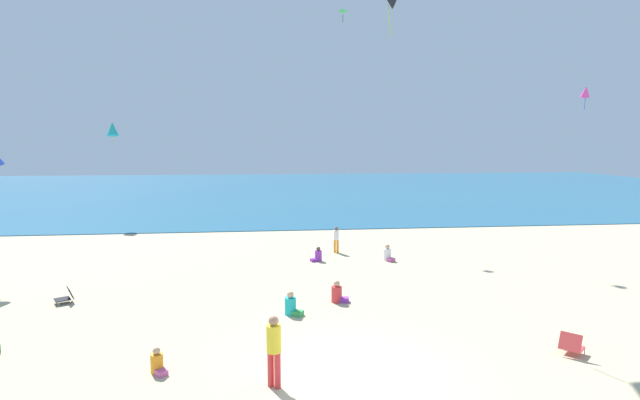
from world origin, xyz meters
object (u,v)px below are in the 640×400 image
Objects in this scene: person_6 at (336,238)px; beach_chair_far_left at (571,345)px; kite_magenta at (586,92)px; person_1 at (291,306)px; person_2 at (274,346)px; person_4 at (158,363)px; kite_green at (343,11)px; person_0 at (388,255)px; person_5 at (318,256)px; kite_teal at (112,129)px; person_3 at (338,294)px; beach_chair_far_right at (66,296)px.

beach_chair_far_left is at bearing -146.45° from person_6.
beach_chair_far_left is 14.12m from kite_magenta.
person_1 is at bearing 108.79° from beach_chair_far_left.
person_4 is at bearing -74.78° from person_2.
person_0 is at bearing -83.36° from kite_green.
person_2 is 2.65× the size of person_4.
kite_magenta is (8.87, -1.49, 7.82)m from person_0.
kite_green reaches higher than beach_chair_far_left.
person_5 reaches higher than person_4.
beach_chair_far_left is at bearing -124.20° from kite_magenta.
kite_teal is at bearing 149.58° from kite_magenta.
person_2 is at bearing -103.61° from person_3.
kite_magenta is at bearing 153.55° from person_5.
person_0 is at bearing 58.81° from beach_chair_far_left.
beach_chair_far_right is 0.98× the size of person_1.
person_2 is (7.36, -7.03, 0.76)m from beach_chair_far_right.
person_3 is 7.27m from person_4.
kite_magenta reaches higher than person_2.
person_6 is at bearing 90.32° from person_3.
beach_chair_far_left is 0.47× the size of person_2.
person_2 is 1.14× the size of kite_teal.
kite_green is at bearing 134.87° from kite_magenta.
person_5 is 0.47× the size of kite_teal.
kite_teal reaches higher than beach_chair_far_left.
person_1 is at bearing -138.69° from person_3.
person_1 is at bearing -62.59° from person_0.
kite_teal is at bearing -63.48° from person_5.
kite_green is (2.47, 8.16, 13.74)m from person_5.
beach_chair_far_left is 1.25× the size of person_4.
person_3 is (1.74, 1.14, 0.00)m from person_1.
person_3 is 1.22× the size of person_4.
person_4 is 12.43m from person_5.
person_0 is 0.71× the size of kite_magenta.
beach_chair_far_right is 0.70× the size of kite_magenta.
person_2 is at bearing -66.89° from kite_teal.
kite_magenta is (11.14, -3.53, 7.32)m from person_6.
person_1 is at bearing -104.88° from kite_green.
kite_magenta is (22.02, 3.57, 7.87)m from beach_chair_far_right.
person_6 is (1.17, 1.80, 0.53)m from person_5.
person_5 reaches higher than beach_chair_far_right.
person_2 is (-5.79, -12.10, 0.71)m from person_0.
person_1 is 0.72× the size of kite_magenta.
person_6 is (10.88, 7.10, 0.55)m from beach_chair_far_right.
person_2 is 2.06× the size of kite_green.
kite_magenta reaches higher than beach_chair_far_right.
kite_green is (12.17, 13.47, 13.76)m from beach_chair_far_right.
beach_chair_far_right is 0.93× the size of kite_green.
person_6 is at bearing -176.35° from beach_chair_far_right.
person_2 is 19.44m from kite_magenta.
person_6 reaches higher than person_4.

